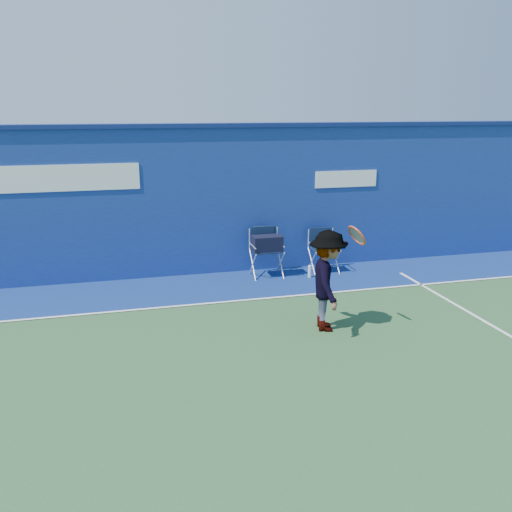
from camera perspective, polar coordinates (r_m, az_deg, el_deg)
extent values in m
plane|color=#2C512B|center=(6.83, -2.66, -14.41)|extent=(80.00, 80.00, 0.00)
cube|color=navy|center=(11.23, -8.23, 5.56)|extent=(24.00, 0.40, 3.00)
cube|color=navy|center=(11.08, -8.54, 13.43)|extent=(24.00, 0.50, 0.08)
cube|color=white|center=(11.03, -24.03, 7.36)|extent=(4.50, 0.02, 0.50)
cube|color=white|center=(11.90, 9.47, 8.00)|extent=(1.40, 0.02, 0.35)
cube|color=navy|center=(10.54, -7.25, -3.47)|extent=(24.00, 1.80, 0.01)
cube|color=white|center=(9.70, -6.56, -5.11)|extent=(24.00, 0.06, 0.01)
cube|color=#101D3A|center=(11.10, 1.13, 0.53)|extent=(0.52, 0.44, 0.03)
cube|color=silver|center=(11.29, 0.79, 1.92)|extent=(0.60, 0.03, 0.43)
cube|color=#101D3A|center=(11.27, 0.79, 2.35)|extent=(0.52, 0.03, 0.30)
cube|color=black|center=(11.03, 1.18, 1.30)|extent=(0.60, 0.35, 0.33)
cube|color=#101D3A|center=(11.26, 0.79, 2.56)|extent=(0.43, 0.07, 0.24)
cube|color=#101D3A|center=(11.50, 7.19, 0.70)|extent=(0.48, 0.41, 0.03)
cube|color=silver|center=(11.66, 6.80, 1.93)|extent=(0.55, 0.02, 0.40)
cube|color=#101D3A|center=(11.65, 6.81, 2.31)|extent=(0.48, 0.03, 0.28)
cylinder|color=silver|center=(11.18, 5.68, -1.63)|extent=(0.07, 0.07, 0.26)
imported|color=#EA4738|center=(8.46, 7.53, -2.61)|extent=(0.80, 1.13, 1.59)
torus|color=#BF3C19|center=(8.32, 10.58, 2.13)|extent=(0.29, 0.40, 0.33)
cylinder|color=gray|center=(8.32, 10.58, 2.13)|extent=(0.23, 0.34, 0.26)
cylinder|color=black|center=(8.30, 8.61, 0.86)|extent=(0.31, 0.09, 0.22)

